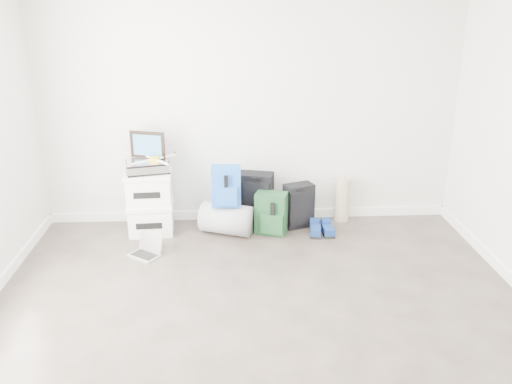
{
  "coord_description": "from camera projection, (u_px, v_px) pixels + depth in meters",
  "views": [
    {
      "loc": [
        -0.24,
        -3.24,
        2.41
      ],
      "look_at": [
        0.04,
        1.9,
        0.53
      ],
      "focal_mm": 38.0,
      "sensor_mm": 36.0,
      "label": 1
    }
  ],
  "objects": [
    {
      "name": "blue_backpack",
      "position": [
        226.0,
        187.0,
        5.61
      ],
      "size": [
        0.31,
        0.23,
        0.42
      ],
      "rotation": [
        0.0,
        0.0,
        -0.03
      ],
      "color": "#1A53AF",
      "rests_on": "duffel_bag"
    },
    {
      "name": "briefcase",
      "position": [
        148.0,
        166.0,
        5.59
      ],
      "size": [
        0.48,
        0.39,
        0.12
      ],
      "primitive_type": "cube",
      "rotation": [
        0.0,
        0.0,
        0.23
      ],
      "color": "#B2B2B7",
      "rests_on": "boxes_stack"
    },
    {
      "name": "laptop",
      "position": [
        147.0,
        250.0,
        5.32
      ],
      "size": [
        0.36,
        0.34,
        0.21
      ],
      "rotation": [
        0.0,
        0.0,
        -0.64
      ],
      "color": "silver",
      "rests_on": "ground"
    },
    {
      "name": "large_suitcase",
      "position": [
        255.0,
        199.0,
        5.96
      ],
      "size": [
        0.42,
        0.32,
        0.59
      ],
      "rotation": [
        0.0,
        0.0,
        -0.25
      ],
      "color": "black",
      "rests_on": "ground"
    },
    {
      "name": "rolled_rug",
      "position": [
        342.0,
        200.0,
        6.07
      ],
      "size": [
        0.16,
        0.16,
        0.49
      ],
      "primitive_type": "cylinder",
      "color": "tan",
      "rests_on": "ground"
    },
    {
      "name": "drone",
      "position": [
        155.0,
        159.0,
        5.55
      ],
      "size": [
        0.42,
        0.42,
        0.05
      ],
      "rotation": [
        0.0,
        0.0,
        -0.11
      ],
      "color": "gold",
      "rests_on": "briefcase"
    },
    {
      "name": "painting",
      "position": [
        147.0,
        145.0,
        5.62
      ],
      "size": [
        0.37,
        0.13,
        0.28
      ],
      "rotation": [
        0.0,
        0.0,
        -0.3
      ],
      "color": "black",
      "rests_on": "briefcase"
    },
    {
      "name": "duffel_bag",
      "position": [
        227.0,
        219.0,
        5.76
      ],
      "size": [
        0.62,
        0.51,
        0.33
      ],
      "primitive_type": "cylinder",
      "rotation": [
        0.0,
        1.57,
        -0.39
      ],
      "color": "gray",
      "rests_on": "ground"
    },
    {
      "name": "shoes",
      "position": [
        322.0,
        230.0,
        5.79
      ],
      "size": [
        0.27,
        0.3,
        0.1
      ],
      "rotation": [
        0.0,
        0.0,
        -0.08
      ],
      "color": "black",
      "rests_on": "ground"
    },
    {
      "name": "ground",
      "position": [
        265.0,
        353.0,
        3.87
      ],
      "size": [
        5.0,
        5.0,
        0.0
      ],
      "primitive_type": "plane",
      "color": "#332B25",
      "rests_on": "ground"
    },
    {
      "name": "room_envelope",
      "position": [
        266.0,
        115.0,
        3.3
      ],
      "size": [
        4.52,
        5.02,
        2.71
      ],
      "color": "silver",
      "rests_on": "ground"
    },
    {
      "name": "green_backpack",
      "position": [
        271.0,
        214.0,
        5.75
      ],
      "size": [
        0.37,
        0.32,
        0.45
      ],
      "rotation": [
        0.0,
        0.0,
        -0.31
      ],
      "color": "#123216",
      "rests_on": "ground"
    },
    {
      "name": "carry_on",
      "position": [
        299.0,
        206.0,
        5.91
      ],
      "size": [
        0.35,
        0.29,
        0.49
      ],
      "rotation": [
        0.0,
        0.0,
        0.36
      ],
      "color": "black",
      "rests_on": "ground"
    },
    {
      "name": "boxes_stack",
      "position": [
        150.0,
        202.0,
        5.73
      ],
      "size": [
        0.5,
        0.41,
        0.68
      ],
      "rotation": [
        0.0,
        0.0,
        0.06
      ],
      "color": "white",
      "rests_on": "ground"
    }
  ]
}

